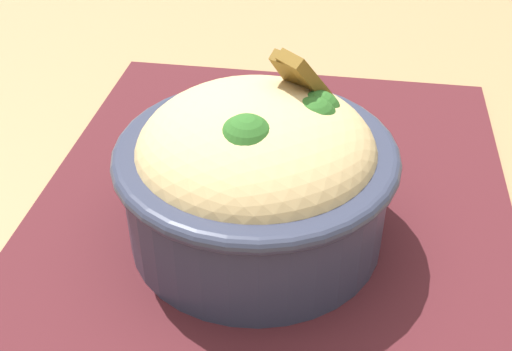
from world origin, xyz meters
name	(u,v)px	position (x,y,z in m)	size (l,w,h in m)	color
table	(262,308)	(0.00, 0.00, 0.67)	(1.40, 0.92, 0.73)	#99754C
placemat	(274,213)	(0.04, 0.00, 0.73)	(0.44, 0.35, 0.00)	#47191E
bowl	(257,171)	(0.01, 0.01, 0.79)	(0.22, 0.22, 0.13)	#2D3347
fork	(301,138)	(0.13, -0.01, 0.73)	(0.04, 0.13, 0.00)	#BBBBBB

